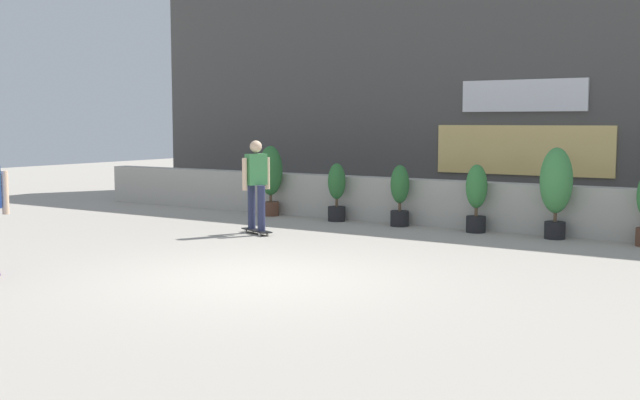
{
  "coord_description": "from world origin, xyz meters",
  "views": [
    {
      "loc": [
        6.12,
        -7.98,
        2.04
      ],
      "look_at": [
        0.0,
        1.5,
        0.9
      ],
      "focal_mm": 43.86,
      "sensor_mm": 36.0,
      "label": 1
    }
  ],
  "objects_px": {
    "potted_plant_1": "(337,191)",
    "potted_plant_2": "(400,194)",
    "potted_plant_3": "(476,196)",
    "potted_plant_4": "(556,185)",
    "skater_far_right": "(256,182)",
    "potted_plant_0": "(271,175)"
  },
  "relations": [
    {
      "from": "potted_plant_1",
      "to": "potted_plant_2",
      "type": "height_order",
      "value": "potted_plant_2"
    },
    {
      "from": "potted_plant_3",
      "to": "potted_plant_4",
      "type": "height_order",
      "value": "potted_plant_4"
    },
    {
      "from": "potted_plant_2",
      "to": "skater_far_right",
      "type": "relative_size",
      "value": 0.71
    },
    {
      "from": "potted_plant_3",
      "to": "potted_plant_0",
      "type": "bearing_deg",
      "value": 180.0
    },
    {
      "from": "potted_plant_2",
      "to": "skater_far_right",
      "type": "xyz_separation_m",
      "value": [
        -1.7,
        -2.35,
        0.31
      ]
    },
    {
      "from": "potted_plant_1",
      "to": "potted_plant_2",
      "type": "bearing_deg",
      "value": -0.0
    },
    {
      "from": "potted_plant_0",
      "to": "potted_plant_3",
      "type": "xyz_separation_m",
      "value": [
        4.69,
        0.0,
        -0.2
      ]
    },
    {
      "from": "skater_far_right",
      "to": "potted_plant_2",
      "type": "bearing_deg",
      "value": 54.15
    },
    {
      "from": "potted_plant_1",
      "to": "potted_plant_4",
      "type": "bearing_deg",
      "value": -0.0
    },
    {
      "from": "potted_plant_0",
      "to": "skater_far_right",
      "type": "distance_m",
      "value": 2.75
    },
    {
      "from": "potted_plant_3",
      "to": "potted_plant_4",
      "type": "relative_size",
      "value": 0.79
    },
    {
      "from": "potted_plant_2",
      "to": "potted_plant_0",
      "type": "bearing_deg",
      "value": 180.0
    },
    {
      "from": "potted_plant_3",
      "to": "potted_plant_1",
      "type": "bearing_deg",
      "value": 180.0
    },
    {
      "from": "potted_plant_0",
      "to": "skater_far_right",
      "type": "xyz_separation_m",
      "value": [
        1.42,
        -2.35,
        0.06
      ]
    },
    {
      "from": "potted_plant_0",
      "to": "potted_plant_3",
      "type": "distance_m",
      "value": 4.69
    },
    {
      "from": "potted_plant_0",
      "to": "potted_plant_1",
      "type": "height_order",
      "value": "potted_plant_0"
    },
    {
      "from": "potted_plant_4",
      "to": "potted_plant_1",
      "type": "bearing_deg",
      "value": 180.0
    },
    {
      "from": "potted_plant_1",
      "to": "potted_plant_3",
      "type": "bearing_deg",
      "value": -0.0
    },
    {
      "from": "potted_plant_0",
      "to": "skater_far_right",
      "type": "bearing_deg",
      "value": -58.94
    },
    {
      "from": "potted_plant_1",
      "to": "skater_far_right",
      "type": "distance_m",
      "value": 2.39
    },
    {
      "from": "potted_plant_1",
      "to": "skater_far_right",
      "type": "bearing_deg",
      "value": -96.27
    },
    {
      "from": "potted_plant_3",
      "to": "skater_far_right",
      "type": "distance_m",
      "value": 4.04
    }
  ]
}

